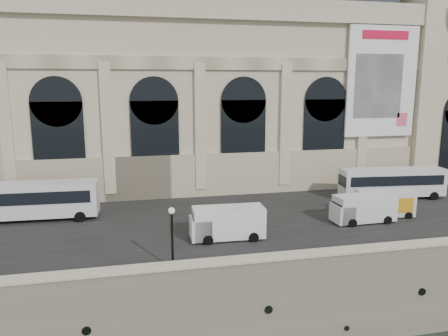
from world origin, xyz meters
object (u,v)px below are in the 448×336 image
(lamp_right, at_px, (172,239))
(bus_left, at_px, (29,200))
(bus_right, at_px, (392,182))
(box_truck, at_px, (381,204))
(van_b, at_px, (224,223))
(van_c, at_px, (361,209))

(lamp_right, bearing_deg, bus_left, 130.49)
(bus_right, bearing_deg, box_truck, -130.61)
(van_b, bearing_deg, bus_right, 21.97)
(bus_left, xyz_separation_m, van_c, (30.29, -7.29, -0.73))
(bus_left, height_order, box_truck, bus_left)
(bus_left, distance_m, box_truck, 33.75)
(bus_right, height_order, lamp_right, lamp_right)
(bus_right, distance_m, van_c, 10.56)
(van_b, height_order, van_c, van_b)
(van_b, distance_m, box_truck, 16.62)
(van_c, xyz_separation_m, box_truck, (2.92, 1.28, -0.03))
(van_c, xyz_separation_m, lamp_right, (-18.29, -6.77, 0.93))
(bus_right, relative_size, lamp_right, 2.62)
(bus_right, bearing_deg, van_c, -138.13)
(bus_left, relative_size, bus_right, 1.06)
(bus_left, bearing_deg, van_b, -27.73)
(box_truck, bearing_deg, van_c, -156.28)
(bus_right, xyz_separation_m, van_c, (-7.85, -7.04, -0.61))
(bus_left, bearing_deg, bus_right, -0.39)
(lamp_right, bearing_deg, box_truck, 20.79)
(bus_right, height_order, van_c, bus_right)
(bus_left, height_order, van_b, bus_left)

